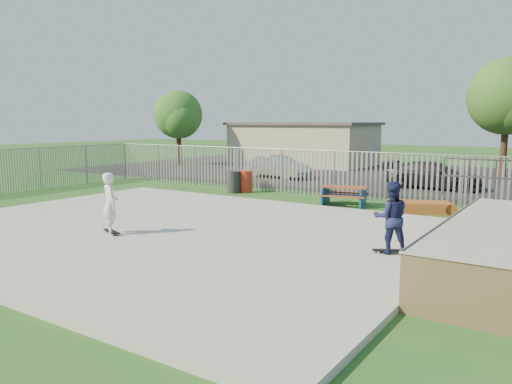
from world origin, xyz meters
The scene contains 17 objects.
ground centered at (0.00, 0.00, 0.00)m, with size 120.00×120.00×0.00m, color #25571E.
concrete_slab centered at (0.00, 0.00, 0.07)m, with size 15.00×12.00×0.15m, color #A1A19C.
fence centered at (1.00, 4.59, 1.00)m, with size 26.04×16.02×2.00m.
picnic_table centered at (2.22, 7.31, 0.38)m, with size 2.03×1.80×0.74m.
funbox centered at (5.12, 7.36, 0.20)m, with size 2.19×1.67×0.39m.
trash_bin_red centered at (-3.05, 8.17, 0.50)m, with size 0.60×0.60×1.00m, color #AB2A1A.
trash_bin_grey centered at (-3.43, 7.75, 0.50)m, with size 0.60×0.60×1.00m, color #272729.
parking_lot centered at (0.00, 19.00, 0.01)m, with size 40.00×18.00×0.02m, color black.
car_silver centered at (-4.91, 14.11, 0.67)m, with size 1.38×3.95×1.30m, color #B7B7BC.
car_dark centered at (3.86, 14.20, 0.67)m, with size 1.83×4.49×1.30m, color black.
building centered at (-8.00, 23.00, 1.61)m, with size 10.40×6.40×3.20m.
tree_left centered at (-15.86, 17.77, 3.76)m, with size 3.63×3.63×5.59m.
tree_mid centered at (5.83, 22.29, 4.70)m, with size 4.53×4.53×6.99m.
skateboard_a centered at (6.25, 0.74, 0.19)m, with size 0.80×0.56×0.08m.
skateboard_b centered at (-0.87, -1.50, 0.19)m, with size 0.82×0.47×0.08m.
skater_navy centered at (6.25, 0.74, 1.00)m, with size 0.83×0.65×1.70m, color #161C47.
skater_white centered at (-0.87, -1.50, 1.00)m, with size 0.62×0.41×1.70m, color white.
Camera 1 is at (9.95, -10.57, 3.22)m, focal length 35.00 mm.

